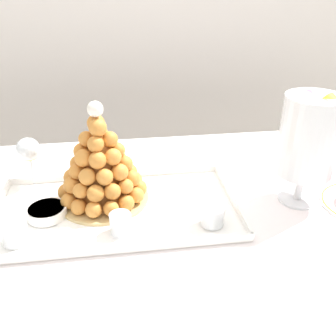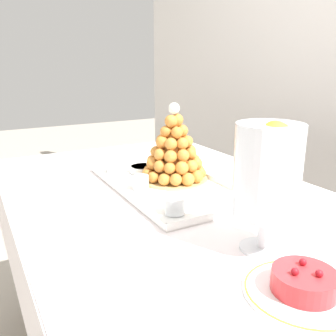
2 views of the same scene
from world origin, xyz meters
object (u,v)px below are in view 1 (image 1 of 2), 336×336
Objects in this scene: dessert_cup_centre at (212,216)px; wine_glass at (29,152)px; croquembouche at (101,165)px; creme_brulee_ramekin at (47,211)px; dessert_cup_mid_left at (121,224)px; macaron_goblet at (309,137)px; dessert_cup_left at (15,232)px; serving_tray at (117,209)px.

dessert_cup_centre is 0.38× the size of wine_glass.
croquembouche is 2.74× the size of creme_brulee_ramekin.
dessert_cup_mid_left is 0.34× the size of wine_glass.
wine_glass reaches higher than creme_brulee_ramekin.
macaron_goblet is at bearing -14.13° from wine_glass.
creme_brulee_ramekin is (-0.39, 0.09, -0.01)m from dessert_cup_centre.
dessert_cup_centre is (0.26, -0.14, -0.08)m from croquembouche.
macaron_goblet reaches higher than dessert_cup_mid_left.
croquembouche reaches higher than dessert_cup_left.
macaron_goblet is at bearing -0.67° from creme_brulee_ramekin.
serving_tray is 0.10m from dessert_cup_mid_left.
wine_glass is at bearing 91.26° from dessert_cup_left.
dessert_cup_centre is at bearing -162.27° from macaron_goblet.
wine_glass is at bearing 150.33° from dessert_cup_centre.
wine_glass is (-0.45, 0.26, 0.08)m from dessert_cup_centre.
croquembouche reaches higher than serving_tray.
dessert_cup_left is (-0.22, -0.10, 0.03)m from serving_tray.
croquembouche is 4.66× the size of dessert_cup_left.
dessert_cup_mid_left reaches higher than serving_tray.
creme_brulee_ramekin is 0.68× the size of wine_glass.
serving_tray is 10.54× the size of dessert_cup_left.
dessert_cup_mid_left is (0.04, -0.15, -0.08)m from croquembouche.
creme_brulee_ramekin is 0.66m from macaron_goblet.
dessert_cup_mid_left is at bearing -86.03° from serving_tray.
dessert_cup_left is at bearing -173.15° from macaron_goblet.
macaron_goblet is at bearing 6.85° from dessert_cup_left.
dessert_cup_centre is 0.56× the size of creme_brulee_ramekin.
serving_tray is at bearing -35.19° from wine_glass.
dessert_cup_left is 0.23m from dessert_cup_mid_left.
macaron_goblet is at bearing -1.79° from serving_tray.
creme_brulee_ramekin is at bearing 59.39° from dessert_cup_left.
wine_glass reaches higher than dessert_cup_left.
croquembouche is 4.85× the size of dessert_cup_centre.
dessert_cup_mid_left is 0.36m from wine_glass.
serving_tray is 0.12m from croquembouche.
creme_brulee_ramekin is at bearing 167.37° from dessert_cup_centre.
wine_glass is (-0.20, 0.11, -0.00)m from croquembouche.
creme_brulee_ramekin is (-0.18, 0.09, -0.01)m from dessert_cup_mid_left.
serving_tray is 0.24m from dessert_cup_centre.
macaron_goblet is (0.70, 0.08, 0.15)m from dessert_cup_left.
dessert_cup_mid_left is at bearing 0.44° from dessert_cup_left.
creme_brulee_ramekin is (0.05, 0.09, -0.01)m from dessert_cup_left.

